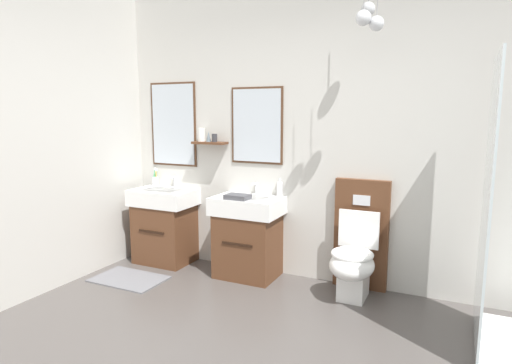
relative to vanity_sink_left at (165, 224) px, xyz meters
name	(u,v)px	position (x,y,z in m)	size (l,w,h in m)	color
wall_back	(333,133)	(1.73, 0.26, 0.99)	(4.65, 0.64, 2.79)	beige
bath_mat	(129,279)	(0.00, -0.59, -0.40)	(0.68, 0.44, 0.01)	slate
vanity_sink_left	(165,224)	(0.00, 0.00, 0.00)	(0.65, 0.48, 0.79)	#56331E
tap_on_left_sink	(174,180)	(0.00, 0.17, 0.45)	(0.03, 0.13, 0.11)	silver
vanity_sink_right	(248,235)	(0.99, 0.00, 0.00)	(0.65, 0.48, 0.79)	#56331E
tap_on_right_sink	(256,187)	(0.99, 0.17, 0.45)	(0.03, 0.13, 0.11)	silver
toilet	(356,253)	(2.04, 0.00, -0.03)	(0.48, 0.62, 1.00)	#56331E
toothbrush_cup	(155,180)	(-0.24, 0.16, 0.43)	(0.07, 0.07, 0.20)	silver
soap_dispenser	(280,189)	(1.24, 0.17, 0.45)	(0.06, 0.06, 0.17)	white
folded_hand_towel	(238,197)	(0.95, -0.14, 0.40)	(0.22, 0.16, 0.04)	#47474C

